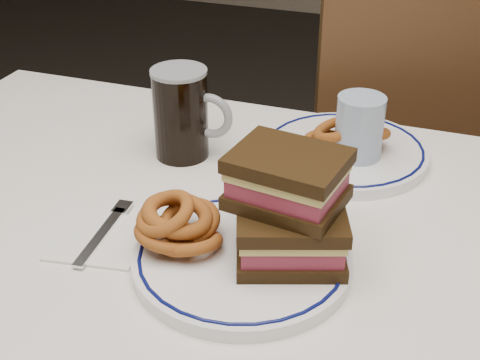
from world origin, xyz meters
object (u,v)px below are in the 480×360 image
(chair_far, at_px, (395,160))
(reuben_sandwich, at_px, (289,207))
(far_plate, at_px, (344,151))
(beer_mug, at_px, (182,113))
(main_plate, at_px, (242,259))

(chair_far, distance_m, reuben_sandwich, 0.83)
(reuben_sandwich, bearing_deg, far_plate, 88.32)
(chair_far, bearing_deg, beer_mug, -118.08)
(beer_mug, xyz_separation_m, far_plate, (0.25, 0.08, -0.06))
(main_plate, relative_size, beer_mug, 1.87)
(beer_mug, relative_size, far_plate, 0.55)
(reuben_sandwich, relative_size, far_plate, 0.60)
(chair_far, relative_size, reuben_sandwich, 5.82)
(far_plate, bearing_deg, reuben_sandwich, -91.68)
(far_plate, bearing_deg, beer_mug, -162.29)
(main_plate, bearing_deg, reuben_sandwich, 21.29)
(reuben_sandwich, bearing_deg, beer_mug, 136.81)
(chair_far, bearing_deg, far_plate, -95.20)
(beer_mug, bearing_deg, chair_far, 61.92)
(main_plate, bearing_deg, far_plate, 79.25)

